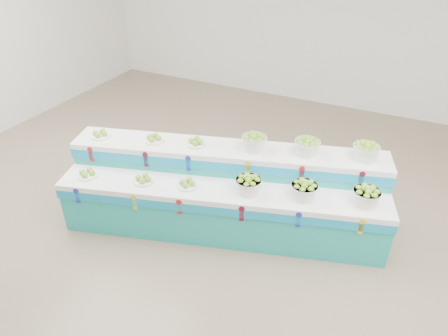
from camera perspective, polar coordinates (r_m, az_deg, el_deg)
The scene contains 15 objects.
ground at distance 5.24m, azimuth -1.47°, elevation -10.49°, with size 10.00×10.00×0.00m, color #75654F.
back_wall at distance 8.73m, azimuth 14.60°, elevation 21.05°, with size 10.00×10.00×0.00m, color silver.
display_stand at distance 5.24m, azimuth 0.00°, elevation -3.33°, with size 4.05×1.04×1.02m, color teal, non-canonical shape.
plate_lower_left at distance 5.41m, azimuth -18.52°, elevation -0.65°, with size 0.25×0.25×0.10m, color white.
plate_lower_mid at distance 5.12m, azimuth -11.16°, elevation -1.44°, with size 0.25×0.25×0.10m, color white.
plate_lower_right at distance 4.96m, azimuth -5.14°, elevation -2.07°, with size 0.25×0.25×0.10m, color white.
basket_lower_left at distance 4.81m, azimuth 3.43°, elevation -2.29°, with size 0.31×0.31×0.23m, color silver, non-canonical shape.
basket_lower_mid at distance 4.80m, azimuth 11.11°, elevation -3.00°, with size 0.31×0.31×0.23m, color silver, non-canonical shape.
basket_lower_right at distance 4.89m, azimuth 19.21°, elevation -3.68°, with size 0.31×0.31×0.23m, color silver, non-canonical shape.
plate_upper_left at distance 5.64m, azimuth -16.86°, elevation 4.63°, with size 0.25×0.25×0.10m, color white.
plate_upper_mid at distance 5.37m, azimuth -9.73°, elevation 4.15°, with size 0.25×0.25×0.10m, color white.
plate_upper_right at distance 5.22m, azimuth -3.95°, elevation 3.71°, with size 0.25×0.25×0.10m, color white.
basket_upper_left at distance 5.08m, azimuth 4.22°, elevation 3.67°, with size 0.31×0.31×0.23m, color silver, non-canonical shape.
basket_upper_mid at distance 5.07m, azimuth 11.49°, elevation 3.01°, with size 0.31×0.31×0.23m, color silver, non-canonical shape.
basket_upper_right at distance 5.15m, azimuth 19.17°, elevation 2.26°, with size 0.31×0.31×0.23m, color silver, non-canonical shape.
Camera 1 is at (1.80, -3.40, 3.56)m, focal length 32.81 mm.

